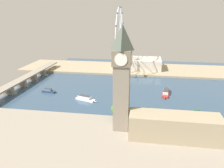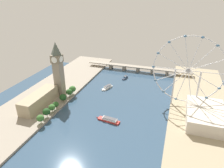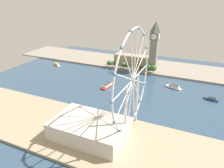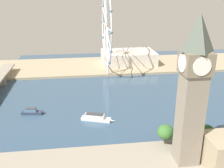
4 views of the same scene
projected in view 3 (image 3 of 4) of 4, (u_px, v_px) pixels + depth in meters
ground_plane at (105, 86)px, 340.63m from camera, size 417.39×417.39×0.00m
riverbank_left at (131, 63)px, 443.35m from camera, size 90.00×520.00×3.00m
riverbank_right at (57, 125)px, 236.71m from camera, size 90.00×520.00×3.00m
clock_tower at (154, 45)px, 386.65m from camera, size 16.27×16.27×89.80m
parliament_block at (132, 60)px, 426.07m from camera, size 22.00×72.41×20.51m
tree_row_embankment at (133, 66)px, 399.24m from camera, size 12.76×99.70×14.47m
ferris_wheel at (133, 81)px, 206.31m from camera, size 104.27×3.20×107.97m
riverside_hall at (90, 128)px, 214.19m from camera, size 48.86×74.34×17.65m
tour_boat_0 at (108, 85)px, 336.74m from camera, size 37.18×11.81×5.66m
tour_boat_1 at (211, 99)px, 294.25m from camera, size 7.74×21.60×5.25m
tour_boat_2 at (57, 65)px, 433.24m from camera, size 13.45×23.21×4.59m
tour_boat_3 at (174, 87)px, 331.04m from camera, size 14.45×28.84×5.79m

